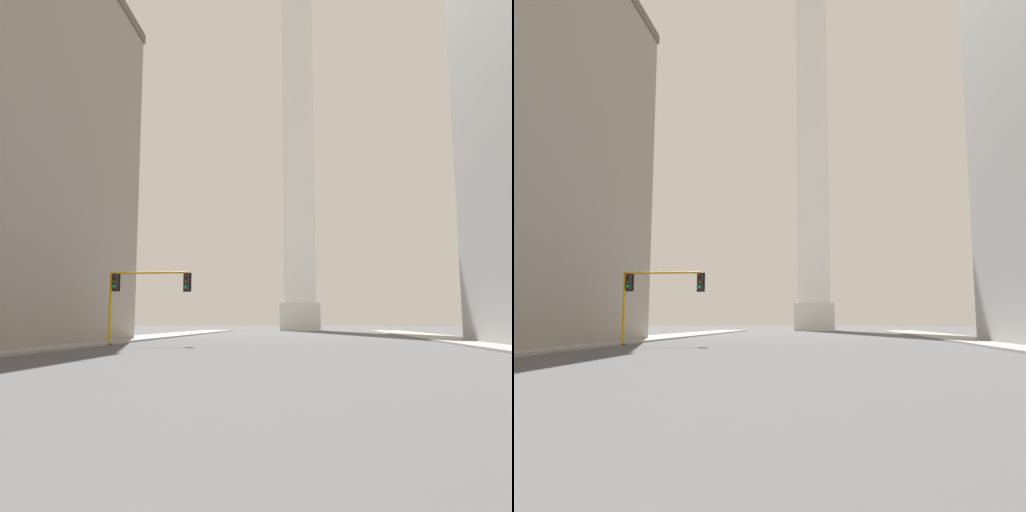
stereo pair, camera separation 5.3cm
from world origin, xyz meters
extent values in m
cube|color=gray|center=(-14.36, 33.14, 0.07)|extent=(5.00, 110.47, 0.15)
cube|color=gray|center=(14.36, 33.14, 0.07)|extent=(5.00, 110.47, 0.15)
cube|color=silver|center=(0.00, 92.06, 2.47)|extent=(7.18, 7.18, 4.94)
cube|color=white|center=(0.00, 92.06, 38.22)|extent=(5.74, 5.74, 66.55)
cylinder|color=orange|center=(-11.90, 33.41, 2.54)|extent=(0.18, 0.18, 5.07)
cylinder|color=#262626|center=(-11.90, 33.41, 0.05)|extent=(0.40, 0.40, 0.10)
cube|color=black|center=(-11.61, 33.41, 4.37)|extent=(0.36, 0.36, 1.10)
cube|color=black|center=(-11.60, 33.59, 4.37)|extent=(0.58, 0.07, 1.32)
sphere|color=#410907|center=(-11.62, 33.22, 4.72)|extent=(0.22, 0.22, 0.22)
sphere|color=#483506|center=(-11.62, 33.22, 4.37)|extent=(0.22, 0.22, 0.22)
sphere|color=green|center=(-11.62, 33.22, 4.03)|extent=(0.22, 0.22, 0.22)
cylinder|color=orange|center=(-9.20, 33.41, 4.97)|extent=(5.40, 0.14, 0.14)
sphere|color=orange|center=(-11.90, 33.41, 4.97)|extent=(0.18, 0.18, 0.18)
cube|color=black|center=(-6.50, 33.41, 4.30)|extent=(0.36, 0.36, 1.10)
cube|color=black|center=(-6.49, 33.59, 4.30)|extent=(0.58, 0.07, 1.32)
sphere|color=#410907|center=(-6.52, 33.22, 4.65)|extent=(0.22, 0.22, 0.22)
sphere|color=#483506|center=(-6.52, 33.22, 4.30)|extent=(0.22, 0.22, 0.22)
sphere|color=green|center=(-6.52, 33.22, 3.96)|extent=(0.22, 0.22, 0.22)
camera|label=1|loc=(2.04, -0.09, 1.59)|focal=35.00mm
camera|label=2|loc=(2.09, -0.09, 1.59)|focal=35.00mm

